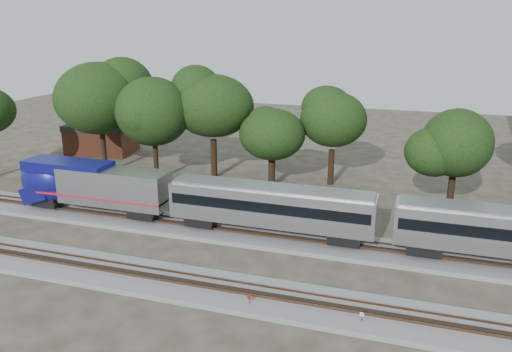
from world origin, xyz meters
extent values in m
plane|color=#383328|center=(0.00, 0.00, 0.00)|extent=(160.00, 160.00, 0.00)
cube|color=slate|center=(0.00, 6.00, 0.20)|extent=(160.00, 5.00, 0.40)
cube|color=brown|center=(0.00, 5.28, 0.66)|extent=(160.00, 0.08, 0.15)
cube|color=brown|center=(0.00, 6.72, 0.66)|extent=(160.00, 0.08, 0.15)
cube|color=slate|center=(0.00, -4.00, 0.20)|extent=(160.00, 5.00, 0.40)
cube|color=brown|center=(0.00, -4.72, 0.66)|extent=(160.00, 0.08, 0.15)
cube|color=brown|center=(0.00, -3.28, 0.66)|extent=(160.00, 0.08, 0.15)
cube|color=#B3B6BB|center=(-13.37, 6.00, 3.42)|extent=(11.19, 3.17, 3.48)
ellipsoid|color=navy|center=(-21.39, 6.00, 3.16)|extent=(5.70, 3.29, 4.86)
cube|color=navy|center=(-18.54, 6.00, 5.06)|extent=(8.97, 3.10, 1.06)
cube|color=black|center=(-20.86, 6.00, 4.21)|extent=(0.47, 2.43, 1.38)
cube|color=maroon|center=(-14.63, 6.00, 2.52)|extent=(13.72, 3.21, 0.19)
cube|color=black|center=(-21.23, 6.00, 1.20)|extent=(2.74, 2.32, 0.95)
cube|color=black|center=(-10.15, 6.00, 1.20)|extent=(2.74, 2.32, 0.95)
cube|color=#B3B6BB|center=(2.53, 6.00, 3.26)|extent=(18.37, 3.17, 3.17)
cube|color=black|center=(2.53, 6.00, 3.58)|extent=(17.73, 3.22, 0.95)
cube|color=gray|center=(2.53, 6.00, 4.90)|extent=(17.94, 2.53, 0.37)
cube|color=black|center=(-4.12, 6.00, 1.20)|extent=(2.74, 2.32, 0.95)
cube|color=black|center=(9.18, 6.00, 1.20)|extent=(2.74, 2.32, 0.95)
cube|color=black|center=(15.68, 6.00, 1.20)|extent=(2.74, 2.32, 0.95)
cylinder|color=#512D19|center=(4.28, -5.41, 0.47)|extent=(0.06, 0.06, 0.93)
cylinder|color=#AD130C|center=(4.28, -5.41, 0.88)|extent=(0.32, 0.16, 0.33)
cylinder|color=#512D19|center=(11.85, -5.24, 0.48)|extent=(0.06, 0.06, 0.96)
cylinder|color=silver|center=(11.85, -5.24, 0.90)|extent=(0.32, 0.17, 0.34)
cube|color=#512D19|center=(5.73, -6.03, 0.15)|extent=(0.53, 0.35, 0.30)
cube|color=brown|center=(-29.96, 28.30, 1.83)|extent=(9.88, 7.53, 3.65)
cube|color=black|center=(-29.96, 28.30, 4.06)|extent=(10.11, 7.75, 0.82)
cylinder|color=black|center=(-23.65, 19.50, 2.61)|extent=(0.70, 0.70, 5.22)
ellipsoid|color=black|center=(-23.65, 19.50, 9.69)|extent=(9.84, 9.84, 8.37)
cylinder|color=black|center=(-15.67, 18.55, 2.31)|extent=(0.70, 0.70, 4.63)
ellipsoid|color=black|center=(-15.67, 18.55, 8.59)|extent=(8.73, 8.73, 7.42)
cylinder|color=black|center=(-9.31, 21.73, 2.45)|extent=(0.70, 0.70, 4.90)
ellipsoid|color=black|center=(-9.31, 21.73, 9.10)|extent=(9.24, 9.24, 7.86)
cylinder|color=black|center=(-1.48, 20.54, 1.71)|extent=(0.70, 0.70, 3.43)
ellipsoid|color=black|center=(-1.48, 20.54, 6.37)|extent=(6.46, 6.46, 5.49)
cylinder|color=black|center=(5.05, 23.50, 2.14)|extent=(0.70, 0.70, 4.28)
ellipsoid|color=black|center=(5.05, 23.50, 7.95)|extent=(8.07, 8.07, 6.86)
cylinder|color=black|center=(18.13, 16.75, 2.06)|extent=(0.70, 0.70, 4.12)
ellipsoid|color=black|center=(18.13, 16.75, 7.64)|extent=(7.76, 7.76, 6.60)
camera|label=1|loc=(13.75, -33.86, 18.94)|focal=35.00mm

